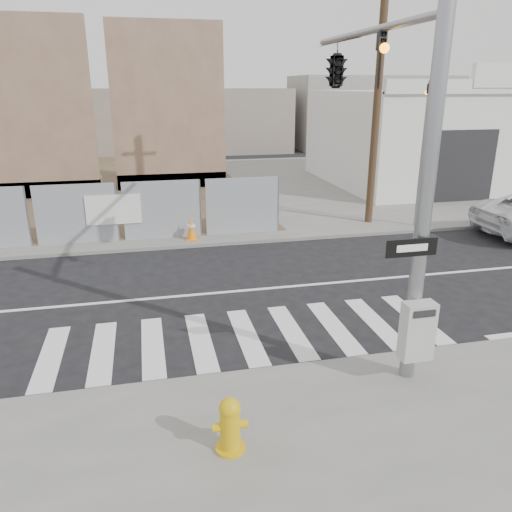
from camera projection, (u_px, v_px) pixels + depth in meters
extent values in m
plane|color=black|center=(228.00, 292.00, 13.07)|extent=(100.00, 100.00, 0.00)
cube|color=slate|center=(183.00, 189.00, 25.99)|extent=(50.00, 20.00, 0.12)
cylinder|color=gray|center=(427.00, 184.00, 8.00)|extent=(0.26, 0.26, 7.00)
cylinder|color=gray|center=(369.00, 31.00, 9.59)|extent=(0.14, 5.20, 0.14)
cube|color=#B2B2AF|center=(417.00, 331.00, 8.52)|extent=(0.55, 0.30, 1.05)
cube|color=black|center=(412.00, 248.00, 8.12)|extent=(0.90, 0.03, 0.30)
cube|color=silver|center=(412.00, 248.00, 8.10)|extent=(0.55, 0.01, 0.12)
imported|color=black|center=(381.00, 60.00, 9.22)|extent=(0.16, 0.20, 1.00)
imported|color=black|center=(337.00, 65.00, 11.25)|extent=(0.53, 2.48, 1.00)
cylinder|color=gray|center=(422.00, 156.00, 18.11)|extent=(0.12, 0.12, 5.20)
imported|color=black|center=(430.00, 83.00, 17.31)|extent=(0.16, 0.20, 1.00)
cube|color=brown|center=(23.00, 110.00, 22.30)|extent=(6.00, 0.50, 8.00)
cube|color=brown|center=(36.00, 188.00, 23.83)|extent=(6.00, 1.30, 0.80)
cube|color=brown|center=(169.00, 108.00, 24.58)|extent=(5.50, 0.50, 8.00)
cube|color=brown|center=(172.00, 179.00, 26.11)|extent=(5.50, 1.30, 0.80)
cube|color=silver|center=(440.00, 137.00, 27.19)|extent=(12.00, 10.00, 4.80)
cube|color=silver|center=(512.00, 87.00, 21.73)|extent=(12.00, 0.30, 0.60)
cube|color=black|center=(461.00, 166.00, 22.39)|extent=(3.40, 0.06, 3.20)
cylinder|color=#453120|center=(378.00, 86.00, 17.86)|extent=(0.28, 0.28, 10.00)
cylinder|color=#CAA00B|center=(230.00, 447.00, 7.23)|extent=(0.45, 0.45, 0.04)
cylinder|color=#CAA00B|center=(230.00, 430.00, 7.13)|extent=(0.30, 0.30, 0.67)
sphere|color=#CAA00B|center=(230.00, 408.00, 7.02)|extent=(0.31, 0.31, 0.31)
cylinder|color=#CAA00B|center=(218.00, 427.00, 7.07)|extent=(0.16, 0.13, 0.12)
cylinder|color=#CAA00B|center=(242.00, 424.00, 7.15)|extent=(0.16, 0.13, 0.12)
cube|color=orange|center=(192.00, 239.00, 17.17)|extent=(0.46, 0.46, 0.03)
cone|color=orange|center=(191.00, 229.00, 17.05)|extent=(0.41, 0.41, 0.76)
cylinder|color=silver|center=(191.00, 226.00, 17.02)|extent=(0.29, 0.29, 0.09)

